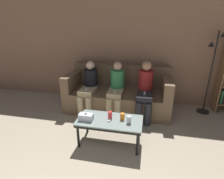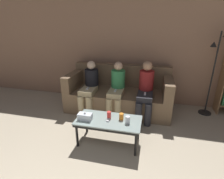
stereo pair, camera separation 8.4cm
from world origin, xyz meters
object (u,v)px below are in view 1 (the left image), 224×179
(standing_lamp, at_px, (213,65))
(seated_person_left_end, at_px, (89,86))
(coffee_table, at_px, (110,122))
(tissue_box, at_px, (86,117))
(seated_person_mid_right, at_px, (145,89))
(cup_near_left, at_px, (122,116))
(cup_near_right, at_px, (129,120))
(game_remote, at_px, (110,119))
(cup_far_center, at_px, (110,115))
(seated_person_mid_left, at_px, (116,87))
(couch, at_px, (118,94))

(standing_lamp, height_order, seated_person_left_end, standing_lamp)
(coffee_table, height_order, tissue_box, tissue_box)
(tissue_box, bearing_deg, seated_person_left_end, 106.26)
(seated_person_mid_right, bearing_deg, cup_near_left, -107.47)
(seated_person_mid_right, bearing_deg, seated_person_left_end, 179.90)
(tissue_box, xyz_separation_m, standing_lamp, (2.17, 1.55, 0.58))
(cup_near_right, xyz_separation_m, seated_person_mid_right, (0.20, 1.06, 0.12))
(tissue_box, distance_m, standing_lamp, 2.73)
(coffee_table, bearing_deg, game_remote, 91.79)
(cup_near_left, height_order, cup_far_center, cup_far_center)
(cup_far_center, bearing_deg, coffee_table, -86.23)
(cup_near_left, relative_size, tissue_box, 0.48)
(standing_lamp, bearing_deg, game_remote, -140.93)
(seated_person_left_end, bearing_deg, cup_near_right, -47.11)
(coffee_table, relative_size, standing_lamp, 0.59)
(tissue_box, distance_m, seated_person_mid_left, 1.16)
(game_remote, height_order, seated_person_left_end, seated_person_left_end)
(couch, height_order, seated_person_mid_right, seated_person_mid_right)
(coffee_table, height_order, game_remote, game_remote)
(cup_near_right, bearing_deg, seated_person_left_end, 132.89)
(cup_near_right, xyz_separation_m, seated_person_left_end, (-0.99, 1.07, 0.10))
(couch, bearing_deg, coffee_table, -85.97)
(couch, xyz_separation_m, coffee_table, (0.09, -1.29, 0.04))
(tissue_box, height_order, standing_lamp, standing_lamp)
(couch, relative_size, cup_near_right, 19.75)
(cup_near_right, relative_size, seated_person_left_end, 0.10)
(cup_near_right, distance_m, standing_lamp, 2.20)
(cup_far_center, bearing_deg, cup_near_left, 3.77)
(cup_far_center, height_order, seated_person_mid_left, seated_person_mid_left)
(tissue_box, bearing_deg, coffee_table, 12.03)
(cup_far_center, xyz_separation_m, seated_person_mid_left, (-0.09, 1.01, 0.10))
(couch, xyz_separation_m, game_remote, (0.09, -1.29, 0.10))
(cup_near_right, height_order, seated_person_left_end, seated_person_left_end)
(cup_near_left, distance_m, tissue_box, 0.57)
(couch, distance_m, coffee_table, 1.29)
(cup_near_right, relative_size, game_remote, 0.76)
(seated_person_mid_left, xyz_separation_m, seated_person_mid_right, (0.59, -0.01, 0.02))
(coffee_table, xyz_separation_m, seated_person_mid_left, (-0.09, 1.05, 0.20))
(tissue_box, bearing_deg, seated_person_mid_right, 52.15)
(couch, xyz_separation_m, cup_near_left, (0.28, -1.24, 0.14))
(game_remote, bearing_deg, cup_far_center, 93.77)
(tissue_box, relative_size, standing_lamp, 0.13)
(seated_person_left_end, bearing_deg, cup_near_left, -48.26)
(coffee_table, distance_m, seated_person_left_end, 1.26)
(cup_near_right, xyz_separation_m, game_remote, (-0.31, 0.03, -0.05))
(standing_lamp, height_order, seated_person_mid_left, standing_lamp)
(couch, height_order, tissue_box, couch)
(cup_near_left, xyz_separation_m, standing_lamp, (1.62, 1.42, 0.58))
(tissue_box, bearing_deg, standing_lamp, 35.48)
(game_remote, bearing_deg, seated_person_left_end, 123.46)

